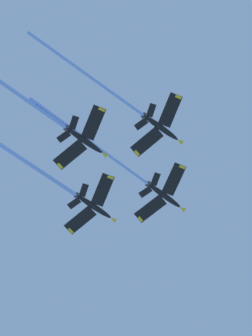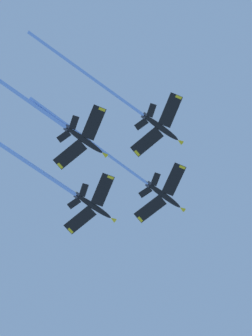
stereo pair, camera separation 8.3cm
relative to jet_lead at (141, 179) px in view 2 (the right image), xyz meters
The scene contains 4 objects.
jet_lead is the anchor object (origin of this frame).
jet_left_wing 22.57m from the jet_lead, 25.09° to the right, with size 49.26×20.35×9.88m.
jet_right_wing 19.00m from the jet_lead, 63.40° to the left, with size 48.78×19.83×10.16m.
jet_slot 31.86m from the jet_lead, 13.52° to the left, with size 53.37×21.63×11.45m.
Camera 2 is at (-6.30, 19.37, 1.62)m, focal length 65.93 mm.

